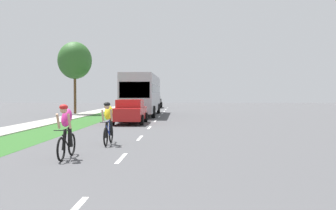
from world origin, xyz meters
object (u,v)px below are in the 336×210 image
(cyclist_lead, at_px, (66,131))
(street_tree_far, at_px, (75,61))
(sedan_red, at_px, (130,111))
(pickup_black, at_px, (154,102))
(bus_silver, at_px, (142,93))
(cyclist_trailing, at_px, (108,123))

(cyclist_lead, relative_size, street_tree_far, 0.26)
(cyclist_lead, height_order, sedan_red, cyclist_lead)
(pickup_black, bearing_deg, cyclist_lead, -89.60)
(bus_silver, height_order, street_tree_far, street_tree_far)
(cyclist_lead, bearing_deg, pickup_black, 90.40)
(bus_silver, xyz_separation_m, street_tree_far, (-6.41, 1.51, 2.99))
(cyclist_lead, bearing_deg, cyclist_trailing, 78.45)
(sedan_red, relative_size, pickup_black, 0.84)
(sedan_red, relative_size, street_tree_far, 0.64)
(cyclist_trailing, distance_m, pickup_black, 37.63)
(cyclist_trailing, height_order, sedan_red, cyclist_trailing)
(pickup_black, height_order, street_tree_far, street_tree_far)
(bus_silver, bearing_deg, pickup_black, 90.81)
(cyclist_lead, bearing_deg, bus_silver, 90.07)
(cyclist_lead, relative_size, pickup_black, 0.34)
(cyclist_lead, bearing_deg, sedan_red, 89.43)
(pickup_black, bearing_deg, cyclist_trailing, -88.60)
(cyclist_lead, distance_m, cyclist_trailing, 3.17)
(cyclist_trailing, bearing_deg, pickup_black, 91.40)
(cyclist_lead, xyz_separation_m, cyclist_trailing, (0.63, 3.11, 0.00))
(cyclist_lead, bearing_deg, street_tree_far, 104.95)
(sedan_red, xyz_separation_m, pickup_black, (-0.42, 27.62, 0.06))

